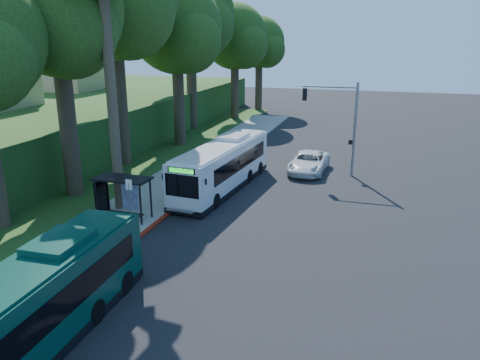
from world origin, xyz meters
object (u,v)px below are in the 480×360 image
(white_bus, at_px, (223,165))
(pickup, at_px, (309,162))
(teal_bus, at_px, (32,307))
(bus_shelter, at_px, (120,189))

(white_bus, bearing_deg, pickup, 54.40)
(white_bus, distance_m, pickup, 7.77)
(teal_bus, xyz_separation_m, pickup, (5.30, 24.28, -0.85))
(white_bus, xyz_separation_m, pickup, (5.00, 5.88, -0.91))
(white_bus, xyz_separation_m, teal_bus, (-0.31, -18.40, -0.06))
(bus_shelter, height_order, white_bus, white_bus)
(white_bus, bearing_deg, bus_shelter, -113.18)
(bus_shelter, height_order, teal_bus, teal_bus)
(bus_shelter, bearing_deg, pickup, 55.98)
(bus_shelter, distance_m, white_bus, 8.02)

